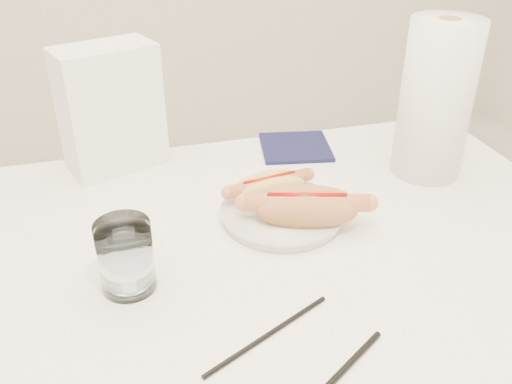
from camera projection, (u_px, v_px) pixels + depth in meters
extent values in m
cube|color=white|center=(232.00, 270.00, 0.81)|extent=(1.20, 0.80, 0.04)
cylinder|color=silver|center=(409.00, 270.00, 1.41)|extent=(0.04, 0.04, 0.71)
cylinder|color=silver|center=(282.00, 215.00, 0.89)|extent=(0.20, 0.20, 0.02)
ellipsoid|color=#EBC55E|center=(273.00, 190.00, 0.91)|extent=(0.12, 0.05, 0.04)
ellipsoid|color=#EBC55E|center=(266.00, 182.00, 0.93)|extent=(0.12, 0.05, 0.04)
ellipsoid|color=#EBC55E|center=(269.00, 191.00, 0.92)|extent=(0.11, 0.06, 0.02)
cylinder|color=#CB7647|center=(269.00, 183.00, 0.91)|extent=(0.15, 0.05, 0.02)
cylinder|color=#990A05|center=(269.00, 178.00, 0.91)|extent=(0.09, 0.02, 0.01)
ellipsoid|color=#BA7948|center=(307.00, 212.00, 0.83)|extent=(0.16, 0.08, 0.05)
ellipsoid|color=#BA7948|center=(306.00, 200.00, 0.86)|extent=(0.16, 0.08, 0.05)
ellipsoid|color=#BA7948|center=(306.00, 213.00, 0.86)|extent=(0.15, 0.10, 0.03)
cylinder|color=#DB7C4D|center=(306.00, 203.00, 0.85)|extent=(0.19, 0.08, 0.03)
cylinder|color=#990A05|center=(307.00, 196.00, 0.84)|extent=(0.12, 0.04, 0.01)
cylinder|color=white|center=(126.00, 256.00, 0.73)|extent=(0.07, 0.07, 0.10)
cylinder|color=black|center=(268.00, 335.00, 0.67)|extent=(0.18, 0.09, 0.01)
cube|color=white|center=(111.00, 109.00, 1.00)|extent=(0.20, 0.15, 0.23)
cube|color=#111336|center=(295.00, 147.00, 1.12)|extent=(0.16, 0.16, 0.01)
cylinder|color=white|center=(436.00, 100.00, 0.97)|extent=(0.15, 0.15, 0.28)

